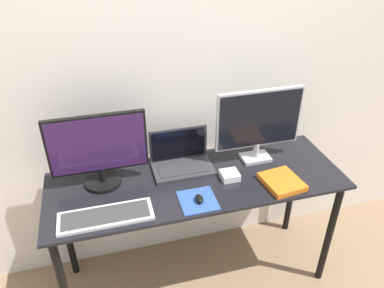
% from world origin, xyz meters
% --- Properties ---
extents(wall_back, '(7.00, 0.05, 2.50)m').
position_xyz_m(wall_back, '(0.00, 0.63, 1.25)').
color(wall_back, silver).
rests_on(wall_back, ground_plane).
extents(desk, '(1.62, 0.56, 0.77)m').
position_xyz_m(desk, '(0.00, 0.28, 0.67)').
color(desk, black).
rests_on(desk, ground_plane).
extents(monitor_left, '(0.50, 0.20, 0.41)m').
position_xyz_m(monitor_left, '(-0.50, 0.39, 0.98)').
color(monitor_left, black).
rests_on(monitor_left, desk).
extents(monitor_right, '(0.50, 0.12, 0.44)m').
position_xyz_m(monitor_right, '(0.39, 0.39, 1.02)').
color(monitor_right, '#B2B2B7').
rests_on(monitor_right, desk).
extents(laptop, '(0.34, 0.21, 0.22)m').
position_xyz_m(laptop, '(-0.05, 0.43, 0.82)').
color(laptop, '#333338').
rests_on(laptop, desk).
extents(keyboard, '(0.45, 0.16, 0.02)m').
position_xyz_m(keyboard, '(-0.50, 0.11, 0.78)').
color(keyboard, silver).
rests_on(keyboard, desk).
extents(mousepad, '(0.19, 0.19, 0.00)m').
position_xyz_m(mousepad, '(-0.04, 0.11, 0.77)').
color(mousepad, '#2D519E').
rests_on(mousepad, desk).
extents(mouse, '(0.04, 0.06, 0.03)m').
position_xyz_m(mouse, '(-0.04, 0.10, 0.79)').
color(mouse, black).
rests_on(mouse, mousepad).
extents(book, '(0.21, 0.23, 0.03)m').
position_xyz_m(book, '(0.43, 0.12, 0.79)').
color(book, orange).
rests_on(book, desk).
extents(power_brick, '(0.10, 0.09, 0.04)m').
position_xyz_m(power_brick, '(0.18, 0.25, 0.79)').
color(power_brick, white).
rests_on(power_brick, desk).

